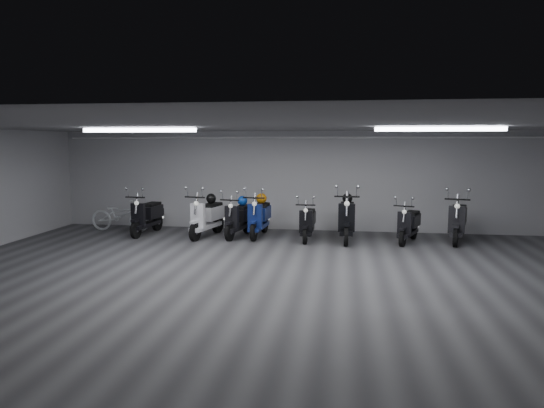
# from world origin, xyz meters

# --- Properties ---
(floor) EXTENTS (14.00, 10.00, 0.01)m
(floor) POSITION_xyz_m (0.00, 0.00, -0.01)
(floor) COLOR #3B3B3D
(floor) RESTS_ON ground
(ceiling) EXTENTS (14.00, 10.00, 0.01)m
(ceiling) POSITION_xyz_m (0.00, 0.00, 2.80)
(ceiling) COLOR gray
(ceiling) RESTS_ON ground
(back_wall) EXTENTS (14.00, 0.01, 2.80)m
(back_wall) POSITION_xyz_m (0.00, 5.00, 1.40)
(back_wall) COLOR #B0B0B3
(back_wall) RESTS_ON ground
(front_wall) EXTENTS (14.00, 0.01, 2.80)m
(front_wall) POSITION_xyz_m (0.00, -5.00, 1.40)
(front_wall) COLOR #B0B0B3
(front_wall) RESTS_ON ground
(fluor_strip_left) EXTENTS (2.40, 0.18, 0.08)m
(fluor_strip_left) POSITION_xyz_m (-3.00, 1.00, 2.74)
(fluor_strip_left) COLOR white
(fluor_strip_left) RESTS_ON ceiling
(fluor_strip_right) EXTENTS (2.40, 0.18, 0.08)m
(fluor_strip_right) POSITION_xyz_m (3.00, 1.00, 2.74)
(fluor_strip_right) COLOR white
(fluor_strip_right) RESTS_ON ceiling
(conduit) EXTENTS (13.60, 0.05, 0.05)m
(conduit) POSITION_xyz_m (0.00, 4.92, 2.62)
(conduit) COLOR white
(conduit) RESTS_ON back_wall
(scooter_0) EXTENTS (0.76, 1.85, 1.34)m
(scooter_0) POSITION_xyz_m (-4.04, 3.69, 0.67)
(scooter_0) COLOR black
(scooter_0) RESTS_ON floor
(scooter_2) EXTENTS (1.02, 1.96, 1.39)m
(scooter_2) POSITION_xyz_m (-2.33, 3.59, 0.70)
(scooter_2) COLOR white
(scooter_2) RESTS_ON floor
(scooter_3) EXTENTS (0.93, 1.82, 1.30)m
(scooter_3) POSITION_xyz_m (-1.49, 3.69, 0.65)
(scooter_3) COLOR black
(scooter_3) RESTS_ON floor
(scooter_4) EXTENTS (0.73, 1.87, 1.37)m
(scooter_4) POSITION_xyz_m (-0.97, 3.83, 0.68)
(scooter_4) COLOR navy
(scooter_4) RESTS_ON floor
(scooter_5) EXTENTS (0.60, 1.64, 1.21)m
(scooter_5) POSITION_xyz_m (0.33, 3.57, 0.60)
(scooter_5) COLOR black
(scooter_5) RESTS_ON floor
(scooter_7) EXTENTS (0.71, 2.02, 1.49)m
(scooter_7) POSITION_xyz_m (1.32, 3.61, 0.75)
(scooter_7) COLOR black
(scooter_7) RESTS_ON floor
(scooter_8) EXTENTS (1.10, 1.72, 1.22)m
(scooter_8) POSITION_xyz_m (2.85, 3.58, 0.61)
(scooter_8) COLOR black
(scooter_8) RESTS_ON floor
(scooter_9) EXTENTS (1.14, 2.02, 1.42)m
(scooter_9) POSITION_xyz_m (4.07, 3.83, 0.71)
(scooter_9) COLOR black
(scooter_9) RESTS_ON floor
(bicycle) EXTENTS (1.76, 0.69, 1.12)m
(bicycle) POSITION_xyz_m (-4.98, 4.07, 0.56)
(bicycle) COLOR white
(bicycle) RESTS_ON floor
(helmet_0) EXTENTS (0.27, 0.27, 0.27)m
(helmet_0) POSITION_xyz_m (-1.44, 3.93, 0.94)
(helmet_0) COLOR #0E3A9C
(helmet_0) RESTS_ON scooter_3
(helmet_1) EXTENTS (0.29, 0.29, 0.29)m
(helmet_1) POSITION_xyz_m (-0.95, 4.09, 0.99)
(helmet_1) COLOR #C36F0B
(helmet_1) RESTS_ON scooter_4
(helmet_2) EXTENTS (0.26, 0.26, 0.26)m
(helmet_2) POSITION_xyz_m (1.33, 3.89, 1.05)
(helmet_2) COLOR black
(helmet_2) RESTS_ON scooter_7
(helmet_3) EXTENTS (0.27, 0.27, 0.27)m
(helmet_3) POSITION_xyz_m (-2.27, 3.84, 1.00)
(helmet_3) COLOR black
(helmet_3) RESTS_ON scooter_2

